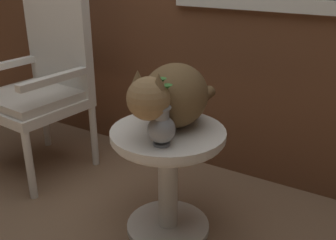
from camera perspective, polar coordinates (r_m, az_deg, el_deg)
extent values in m
plane|color=#7F6047|center=(2.15, -6.66, -14.22)|extent=(6.00, 6.00, 0.00)
cube|color=silver|center=(2.23, 13.40, 15.95)|extent=(1.03, 0.03, 0.07)
cylinder|color=silver|center=(2.07, 0.00, -14.97)|extent=(0.41, 0.41, 0.03)
cylinder|color=silver|center=(1.93, 0.00, -8.95)|extent=(0.10, 0.10, 0.48)
cylinder|color=silver|center=(1.81, 0.00, -1.98)|extent=(0.53, 0.53, 0.03)
torus|color=silver|center=(1.82, 0.00, -2.76)|extent=(0.51, 0.51, 0.02)
cylinder|color=silver|center=(2.34, -19.29, -6.23)|extent=(0.04, 0.04, 0.41)
cylinder|color=silver|center=(2.96, -17.28, 0.17)|extent=(0.04, 0.04, 0.41)
cylinder|color=silver|center=(2.60, -10.61, -2.24)|extent=(0.04, 0.04, 0.41)
cube|color=silver|center=(2.56, -18.79, 2.12)|extent=(0.58, 0.58, 0.06)
cube|color=beige|center=(2.54, -18.95, 3.28)|extent=(0.54, 0.53, 0.05)
cube|color=silver|center=(2.61, -15.47, 10.41)|extent=(0.54, 0.10, 0.60)
cube|color=silver|center=(2.70, -22.44, 7.32)|extent=(0.09, 0.50, 0.04)
cube|color=silver|center=(2.31, -15.83, 5.82)|extent=(0.09, 0.50, 0.04)
ellipsoid|color=brown|center=(1.80, 1.03, 3.54)|extent=(0.30, 0.34, 0.29)
sphere|color=olive|center=(1.61, -2.84, 3.10)|extent=(0.18, 0.18, 0.18)
cone|color=brown|center=(1.61, -4.38, 6.13)|extent=(0.06, 0.06, 0.06)
cone|color=brown|center=(1.56, -1.36, 5.62)|extent=(0.06, 0.06, 0.06)
cylinder|color=brown|center=(2.02, 4.24, 2.97)|extent=(0.07, 0.30, 0.06)
cylinder|color=gray|center=(1.66, -0.93, -3.39)|extent=(0.07, 0.07, 0.01)
ellipsoid|color=gray|center=(1.64, -0.94, -1.35)|extent=(0.12, 0.12, 0.12)
cylinder|color=gray|center=(1.61, -0.96, 0.95)|extent=(0.06, 0.06, 0.05)
torus|color=gray|center=(1.60, -0.97, 1.82)|extent=(0.08, 0.08, 0.01)
cylinder|color=#387533|center=(1.59, -1.65, 3.24)|extent=(0.04, 0.02, 0.09)
cone|color=#387533|center=(1.57, -2.34, 4.68)|extent=(0.04, 0.04, 0.02)
cylinder|color=#387533|center=(1.60, -0.96, 3.77)|extent=(0.03, 0.04, 0.10)
cone|color=#387533|center=(1.61, -0.95, 5.72)|extent=(0.04, 0.04, 0.02)
cylinder|color=#387533|center=(1.59, -0.55, 3.29)|extent=(0.02, 0.03, 0.09)
cone|color=#387533|center=(1.58, -0.13, 4.78)|extent=(0.04, 0.04, 0.02)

